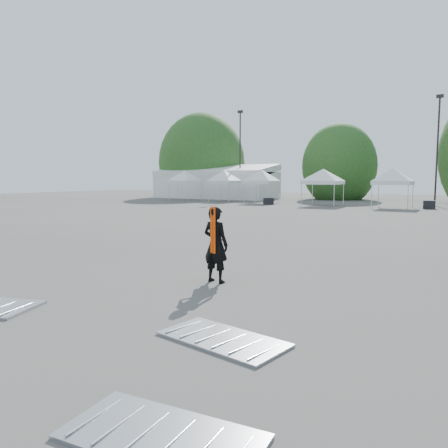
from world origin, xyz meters
The scene contains 16 objects.
ground centered at (0.00, 0.00, 0.00)m, with size 120.00×120.00×0.00m, color #474442.
marquee centered at (-22.00, 35.00, 1.97)m, with size 15.00×6.25×4.23m.
light_pole_west centered at (-18.00, 34.00, 5.77)m, with size 0.60×0.25×10.30m.
light_pole_east centered at (3.00, 32.00, 5.52)m, with size 0.60×0.25×9.80m.
tree_far_w centered at (-26.00, 38.00, 4.54)m, with size 4.80×4.80×7.30m.
tree_mid_w centered at (-8.00, 40.00, 3.93)m, with size 4.16×4.16×6.33m.
tent_a centered at (-22.15, 28.65, 3.06)m, with size 3.90×3.90×3.88m.
tent_b centered at (-17.19, 28.97, 3.06)m, with size 3.78×3.78×3.88m.
tent_c centered at (-12.46, 28.31, 3.06)m, with size 3.95×3.95×3.88m.
tent_d centered at (-5.83, 27.27, 3.06)m, with size 4.47×4.47×3.88m.
tent_e centered at (0.16, 27.26, 3.06)m, with size 4.24×4.24×3.88m.
man centered at (1.15, -2.69, 0.91)m, with size 0.70×0.50×1.82m.
barrier_mid centered at (3.23, -5.87, 0.03)m, with size 2.11×1.31×0.06m.
barrier_right centered at (4.01, -8.34, 0.03)m, with size 2.00×1.11×0.06m.
crate_west centered at (-10.75, 26.28, 0.31)m, with size 0.79×0.62×0.62m, color black.
crate_mid centered at (2.99, 27.42, 0.35)m, with size 0.89×0.69×0.69m, color black.
Camera 1 is at (6.52, -11.43, 2.48)m, focal length 35.00 mm.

